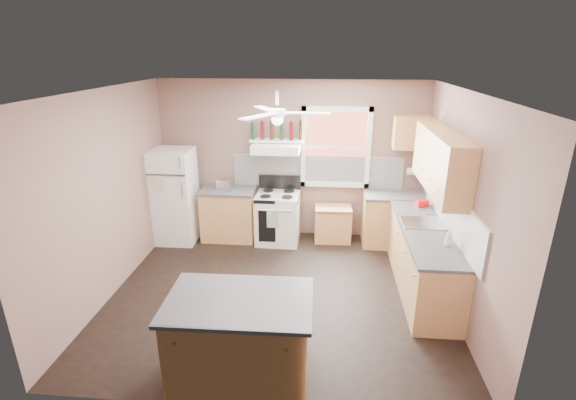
# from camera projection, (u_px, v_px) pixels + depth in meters

# --- Properties ---
(floor) EXTENTS (4.50, 4.50, 0.00)m
(floor) POSITION_uv_depth(u_px,v_px,m) (279.00, 292.00, 5.74)
(floor) COLOR black
(floor) RESTS_ON ground
(ceiling) EXTENTS (4.50, 4.50, 0.00)m
(ceiling) POSITION_uv_depth(u_px,v_px,m) (277.00, 91.00, 4.81)
(ceiling) COLOR white
(ceiling) RESTS_ON ground
(wall_back) EXTENTS (4.50, 0.05, 2.70)m
(wall_back) POSITION_uv_depth(u_px,v_px,m) (291.00, 160.00, 7.17)
(wall_back) COLOR #775A51
(wall_back) RESTS_ON ground
(wall_right) EXTENTS (0.05, 4.00, 2.70)m
(wall_right) POSITION_uv_depth(u_px,v_px,m) (463.00, 206.00, 5.08)
(wall_right) COLOR #775A51
(wall_right) RESTS_ON ground
(wall_left) EXTENTS (0.05, 4.00, 2.70)m
(wall_left) POSITION_uv_depth(u_px,v_px,m) (106.00, 195.00, 5.47)
(wall_left) COLOR #775A51
(wall_left) RESTS_ON ground
(backsplash_back) EXTENTS (2.90, 0.03, 0.55)m
(backsplash_back) POSITION_uv_depth(u_px,v_px,m) (317.00, 171.00, 7.15)
(backsplash_back) COLOR white
(backsplash_back) RESTS_ON wall_back
(backsplash_right) EXTENTS (0.03, 2.60, 0.55)m
(backsplash_right) POSITION_uv_depth(u_px,v_px,m) (451.00, 211.00, 5.42)
(backsplash_right) COLOR white
(backsplash_right) RESTS_ON wall_right
(window_view) EXTENTS (1.00, 0.02, 1.20)m
(window_view) POSITION_uv_depth(u_px,v_px,m) (336.00, 147.00, 6.98)
(window_view) COLOR brown
(window_view) RESTS_ON wall_back
(window_frame) EXTENTS (1.16, 0.07, 1.36)m
(window_frame) POSITION_uv_depth(u_px,v_px,m) (336.00, 148.00, 6.95)
(window_frame) COLOR white
(window_frame) RESTS_ON wall_back
(refrigerator) EXTENTS (0.69, 0.67, 1.61)m
(refrigerator) POSITION_uv_depth(u_px,v_px,m) (174.00, 196.00, 7.06)
(refrigerator) COLOR white
(refrigerator) RESTS_ON floor
(base_cabinet_left) EXTENTS (0.90, 0.60, 0.86)m
(base_cabinet_left) POSITION_uv_depth(u_px,v_px,m) (229.00, 215.00, 7.27)
(base_cabinet_left) COLOR #B17C4A
(base_cabinet_left) RESTS_ON floor
(counter_left) EXTENTS (0.92, 0.62, 0.04)m
(counter_left) POSITION_uv_depth(u_px,v_px,m) (228.00, 190.00, 7.12)
(counter_left) COLOR #434345
(counter_left) RESTS_ON base_cabinet_left
(toaster) EXTENTS (0.32, 0.24, 0.18)m
(toaster) POSITION_uv_depth(u_px,v_px,m) (226.00, 185.00, 7.04)
(toaster) COLOR silver
(toaster) RESTS_ON counter_left
(stove) EXTENTS (0.73, 0.65, 0.86)m
(stove) POSITION_uv_depth(u_px,v_px,m) (278.00, 218.00, 7.13)
(stove) COLOR white
(stove) RESTS_ON floor
(range_hood) EXTENTS (0.78, 0.50, 0.14)m
(range_hood) POSITION_uv_depth(u_px,v_px,m) (276.00, 148.00, 6.84)
(range_hood) COLOR white
(range_hood) RESTS_ON wall_back
(bottle_shelf) EXTENTS (0.90, 0.26, 0.03)m
(bottle_shelf) POSITION_uv_depth(u_px,v_px,m) (277.00, 141.00, 6.92)
(bottle_shelf) COLOR white
(bottle_shelf) RESTS_ON range_hood
(cart) EXTENTS (0.63, 0.43, 0.62)m
(cart) POSITION_uv_depth(u_px,v_px,m) (333.00, 224.00, 7.20)
(cart) COLOR #B17C4A
(cart) RESTS_ON floor
(base_cabinet_corner) EXTENTS (1.00, 0.60, 0.86)m
(base_cabinet_corner) POSITION_uv_depth(u_px,v_px,m) (393.00, 220.00, 7.03)
(base_cabinet_corner) COLOR #B17C4A
(base_cabinet_corner) RESTS_ON floor
(base_cabinet_right) EXTENTS (0.60, 2.20, 0.86)m
(base_cabinet_right) POSITION_uv_depth(u_px,v_px,m) (422.00, 260.00, 5.70)
(base_cabinet_right) COLOR #B17C4A
(base_cabinet_right) RESTS_ON floor
(counter_corner) EXTENTS (1.02, 0.62, 0.04)m
(counter_corner) POSITION_uv_depth(u_px,v_px,m) (395.00, 195.00, 6.87)
(counter_corner) COLOR #434345
(counter_corner) RESTS_ON base_cabinet_corner
(counter_right) EXTENTS (0.62, 2.22, 0.04)m
(counter_right) POSITION_uv_depth(u_px,v_px,m) (425.00, 230.00, 5.55)
(counter_right) COLOR #434345
(counter_right) RESTS_ON base_cabinet_right
(sink) EXTENTS (0.55, 0.45, 0.03)m
(sink) POSITION_uv_depth(u_px,v_px,m) (422.00, 223.00, 5.73)
(sink) COLOR silver
(sink) RESTS_ON counter_right
(faucet) EXTENTS (0.03, 0.03, 0.14)m
(faucet) POSITION_uv_depth(u_px,v_px,m) (435.00, 219.00, 5.69)
(faucet) COLOR silver
(faucet) RESTS_ON sink
(upper_cabinet_right) EXTENTS (0.33, 1.80, 0.76)m
(upper_cabinet_right) POSITION_uv_depth(u_px,v_px,m) (441.00, 161.00, 5.42)
(upper_cabinet_right) COLOR #B17C4A
(upper_cabinet_right) RESTS_ON wall_right
(upper_cabinet_corner) EXTENTS (0.60, 0.33, 0.52)m
(upper_cabinet_corner) POSITION_uv_depth(u_px,v_px,m) (412.00, 133.00, 6.63)
(upper_cabinet_corner) COLOR #B17C4A
(upper_cabinet_corner) RESTS_ON wall_back
(paper_towel) EXTENTS (0.26, 0.12, 0.12)m
(paper_towel) POSITION_uv_depth(u_px,v_px,m) (415.00, 172.00, 6.87)
(paper_towel) COLOR white
(paper_towel) RESTS_ON wall_back
(island) EXTENTS (1.35, 0.87, 0.86)m
(island) POSITION_uv_depth(u_px,v_px,m) (241.00, 340.00, 4.15)
(island) COLOR #B17C4A
(island) RESTS_ON floor
(island_top) EXTENTS (1.43, 0.95, 0.04)m
(island_top) POSITION_uv_depth(u_px,v_px,m) (239.00, 301.00, 3.99)
(island_top) COLOR #434345
(island_top) RESTS_ON island
(ceiling_fan_hub) EXTENTS (0.20, 0.20, 0.08)m
(ceiling_fan_hub) POSITION_uv_depth(u_px,v_px,m) (277.00, 113.00, 4.90)
(ceiling_fan_hub) COLOR white
(ceiling_fan_hub) RESTS_ON ceiling
(soap_bottle) EXTENTS (0.11, 0.11, 0.21)m
(soap_bottle) POSITION_uv_depth(u_px,v_px,m) (449.00, 237.00, 5.05)
(soap_bottle) COLOR silver
(soap_bottle) RESTS_ON counter_right
(red_caddy) EXTENTS (0.21, 0.17, 0.10)m
(red_caddy) POSITION_uv_depth(u_px,v_px,m) (422.00, 203.00, 6.33)
(red_caddy) COLOR red
(red_caddy) RESTS_ON counter_right
(wine_bottles) EXTENTS (0.86, 0.06, 0.31)m
(wine_bottles) POSITION_uv_depth(u_px,v_px,m) (277.00, 131.00, 6.86)
(wine_bottles) COLOR #143819
(wine_bottles) RESTS_ON bottle_shelf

